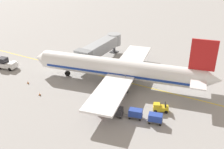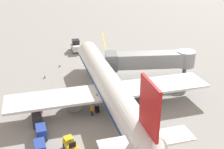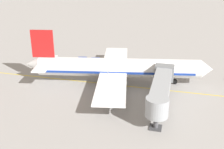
{
  "view_description": "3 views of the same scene",
  "coord_description": "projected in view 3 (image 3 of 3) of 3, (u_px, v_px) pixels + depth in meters",
  "views": [
    {
      "loc": [
        -42.03,
        -21.6,
        24.26
      ],
      "look_at": [
        -4.18,
        -0.64,
        3.23
      ],
      "focal_mm": 41.78,
      "sensor_mm": 36.0,
      "label": 1
    },
    {
      "loc": [
        -4.12,
        -38.43,
        21.94
      ],
      "look_at": [
        -0.66,
        1.1,
        4.17
      ],
      "focal_mm": 45.4,
      "sensor_mm": 36.0,
      "label": 2
    },
    {
      "loc": [
        48.51,
        10.85,
        22.61
      ],
      "look_at": [
        1.38,
        -1.22,
        2.75
      ],
      "focal_mm": 44.07,
      "sensor_mm": 36.0,
      "label": 3
    }
  ],
  "objects": [
    {
      "name": "ground_plane",
      "position": [
        120.0,
        85.0,
        54.55
      ],
      "size": [
        400.0,
        400.0,
        0.0
      ],
      "primitive_type": "plane",
      "color": "gray"
    },
    {
      "name": "gate_lead_in_line",
      "position": [
        120.0,
        85.0,
        54.55
      ],
      "size": [
        0.24,
        80.0,
        0.01
      ],
      "primitive_type": "cube",
      "color": "gold",
      "rests_on": "ground"
    },
    {
      "name": "parked_airliner",
      "position": [
        117.0,
        68.0,
        54.65
      ],
      "size": [
        30.44,
        37.17,
        10.63
      ],
      "color": "white",
      "rests_on": "ground"
    },
    {
      "name": "jet_bridge",
      "position": [
        161.0,
        89.0,
        45.05
      ],
      "size": [
        16.33,
        3.5,
        4.98
      ],
      "color": "#93999E",
      "rests_on": "ground"
    },
    {
      "name": "baggage_tug_lead",
      "position": [
        118.0,
        62.0,
        65.5
      ],
      "size": [
        1.46,
        2.59,
        1.62
      ],
      "color": "#B21E1E",
      "rests_on": "ground"
    },
    {
      "name": "baggage_tug_trailing",
      "position": [
        79.0,
        66.0,
        62.8
      ],
      "size": [
        2.06,
        2.77,
        1.62
      ],
      "color": "gold",
      "rests_on": "ground"
    },
    {
      "name": "baggage_cart_front",
      "position": [
        108.0,
        60.0,
        65.64
      ],
      "size": [
        1.79,
        2.98,
        1.58
      ],
      "color": "#4C4C51",
      "rests_on": "ground"
    },
    {
      "name": "baggage_cart_second_in_train",
      "position": [
        95.0,
        61.0,
        65.43
      ],
      "size": [
        1.79,
        2.98,
        1.58
      ],
      "color": "#4C4C51",
      "rests_on": "ground"
    },
    {
      "name": "baggage_cart_third_in_train",
      "position": [
        82.0,
        60.0,
        65.88
      ],
      "size": [
        1.79,
        2.98,
        1.58
      ],
      "color": "#4C4C51",
      "rests_on": "ground"
    },
    {
      "name": "ground_crew_wing_walker",
      "position": [
        123.0,
        68.0,
        60.87
      ],
      "size": [
        0.53,
        0.61,
        1.69
      ],
      "color": "#232328",
      "rests_on": "ground"
    },
    {
      "name": "ground_crew_loader",
      "position": [
        106.0,
        72.0,
        58.58
      ],
      "size": [
        0.72,
        0.33,
        1.69
      ],
      "color": "#232328",
      "rests_on": "ground"
    },
    {
      "name": "safety_cone_nose_left",
      "position": [
        174.0,
        67.0,
        63.25
      ],
      "size": [
        0.36,
        0.36,
        0.59
      ],
      "color": "black",
      "rests_on": "ground"
    },
    {
      "name": "safety_cone_nose_right",
      "position": [
        198.0,
        73.0,
        59.96
      ],
      "size": [
        0.36,
        0.36,
        0.59
      ],
      "color": "black",
      "rests_on": "ground"
    }
  ]
}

